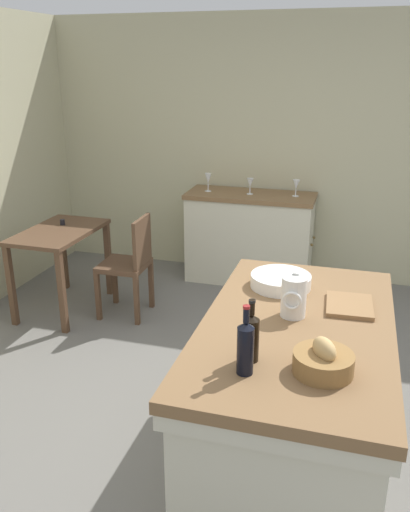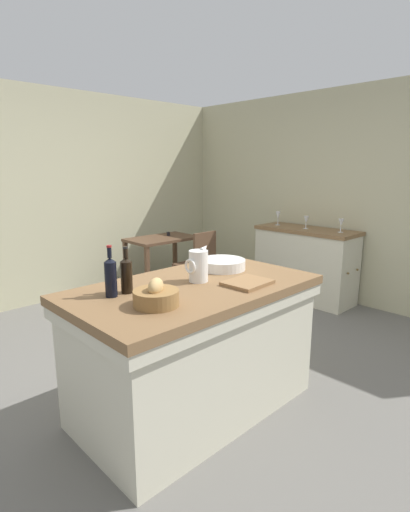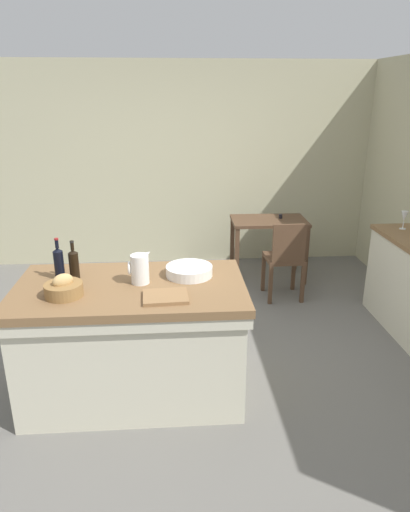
# 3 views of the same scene
# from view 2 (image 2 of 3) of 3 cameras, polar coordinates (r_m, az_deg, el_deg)

# --- Properties ---
(ground_plane) EXTENTS (6.76, 6.76, 0.00)m
(ground_plane) POSITION_cam_2_polar(r_m,az_deg,el_deg) (3.49, -1.68, -15.75)
(ground_plane) COLOR #66635E
(wall_back) EXTENTS (5.32, 0.12, 2.60)m
(wall_back) POSITION_cam_2_polar(r_m,az_deg,el_deg) (5.31, -21.25, 7.90)
(wall_back) COLOR #B7B28E
(wall_back) RESTS_ON ground
(wall_right) EXTENTS (0.12, 5.20, 2.60)m
(wall_right) POSITION_cam_2_polar(r_m,az_deg,el_deg) (5.20, 20.09, 7.91)
(wall_right) COLOR #B7B28E
(wall_right) RESTS_ON ground
(island_table) EXTENTS (1.66, 0.95, 0.90)m
(island_table) POSITION_cam_2_polar(r_m,az_deg,el_deg) (2.77, -1.55, -12.43)
(island_table) COLOR brown
(island_table) RESTS_ON ground
(side_cabinet) EXTENTS (0.52, 1.29, 0.92)m
(side_cabinet) POSITION_cam_2_polar(r_m,az_deg,el_deg) (5.20, 14.22, -1.09)
(side_cabinet) COLOR brown
(side_cabinet) RESTS_ON ground
(writing_desk) EXTENTS (0.91, 0.57, 0.81)m
(writing_desk) POSITION_cam_2_polar(r_m,az_deg,el_deg) (5.30, -6.23, 1.36)
(writing_desk) COLOR #513826
(writing_desk) RESTS_ON ground
(wooden_chair) EXTENTS (0.41, 0.41, 0.91)m
(wooden_chair) POSITION_cam_2_polar(r_m,az_deg,el_deg) (4.89, -1.03, -1.17)
(wooden_chair) COLOR #513826
(wooden_chair) RESTS_ON ground
(pitcher) EXTENTS (0.17, 0.13, 0.26)m
(pitcher) POSITION_cam_2_polar(r_m,az_deg,el_deg) (2.66, -0.98, -1.40)
(pitcher) COLOR white
(pitcher) RESTS_ON island_table
(wash_bowl) EXTENTS (0.35, 0.35, 0.08)m
(wash_bowl) POSITION_cam_2_polar(r_m,az_deg,el_deg) (3.01, 2.51, -1.19)
(wash_bowl) COLOR white
(wash_bowl) RESTS_ON island_table
(bread_basket) EXTENTS (0.26, 0.26, 0.16)m
(bread_basket) POSITION_cam_2_polar(r_m,az_deg,el_deg) (2.23, -7.08, -5.79)
(bread_basket) COLOR olive
(bread_basket) RESTS_ON island_table
(cutting_board) EXTENTS (0.31, 0.26, 0.02)m
(cutting_board) POSITION_cam_2_polar(r_m,az_deg,el_deg) (2.63, 6.15, -3.85)
(cutting_board) COLOR olive
(cutting_board) RESTS_ON island_table
(wine_bottle_dark) EXTENTS (0.07, 0.07, 0.29)m
(wine_bottle_dark) POSITION_cam_2_polar(r_m,az_deg,el_deg) (2.47, -11.27, -2.61)
(wine_bottle_dark) COLOR black
(wine_bottle_dark) RESTS_ON island_table
(wine_bottle_amber) EXTENTS (0.07, 0.07, 0.31)m
(wine_bottle_amber) POSITION_cam_2_polar(r_m,az_deg,el_deg) (2.41, -13.46, -2.85)
(wine_bottle_amber) COLOR black
(wine_bottle_amber) RESTS_ON island_table
(wine_glass_far_left) EXTENTS (0.07, 0.07, 0.16)m
(wine_glass_far_left) POSITION_cam_2_polar(r_m,az_deg,el_deg) (4.91, 19.04, 4.52)
(wine_glass_far_left) COLOR white
(wine_glass_far_left) RESTS_ON side_cabinet
(wine_glass_left) EXTENTS (0.07, 0.07, 0.16)m
(wine_glass_left) POSITION_cam_2_polar(r_m,az_deg,el_deg) (5.09, 14.39, 5.06)
(wine_glass_left) COLOR white
(wine_glass_left) RESTS_ON side_cabinet
(wine_glass_middle) EXTENTS (0.07, 0.07, 0.18)m
(wine_glass_middle) POSITION_cam_2_polar(r_m,az_deg,el_deg) (5.33, 10.50, 5.75)
(wine_glass_middle) COLOR white
(wine_glass_middle) RESTS_ON side_cabinet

